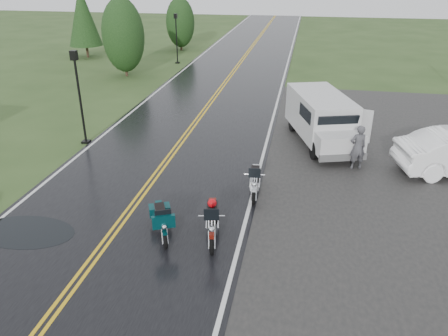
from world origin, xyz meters
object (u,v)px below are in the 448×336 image
(motorcycle_red, at_px, (212,235))
(person_at_van, at_px, (358,148))
(van_white, at_px, (316,135))
(motorcycle_silver, at_px, (254,189))
(lamp_post_near_left, at_px, (80,98))
(lamp_post_far_left, at_px, (177,39))
(motorcycle_teal, at_px, (164,232))

(motorcycle_red, bearing_deg, person_at_van, 45.04)
(motorcycle_red, height_order, van_white, van_white)
(motorcycle_silver, height_order, lamp_post_near_left, lamp_post_near_left)
(motorcycle_red, height_order, lamp_post_far_left, lamp_post_far_left)
(person_at_van, height_order, lamp_post_far_left, lamp_post_far_left)
(lamp_post_far_left, bearing_deg, lamp_post_near_left, -87.47)
(motorcycle_teal, xyz_separation_m, van_white, (4.11, 7.11, 0.50))
(motorcycle_teal, xyz_separation_m, lamp_post_far_left, (-6.75, 24.55, 1.34))
(lamp_post_far_left, bearing_deg, motorcycle_teal, -74.64)
(motorcycle_teal, bearing_deg, lamp_post_near_left, 105.91)
(motorcycle_red, xyz_separation_m, lamp_post_near_left, (-7.31, 7.14, 1.39))
(motorcycle_red, relative_size, motorcycle_silver, 1.05)
(motorcycle_red, distance_m, lamp_post_near_left, 10.32)
(van_white, distance_m, lamp_post_near_left, 10.14)
(person_at_van, distance_m, lamp_post_far_left, 21.93)
(motorcycle_red, xyz_separation_m, person_at_van, (4.35, 6.53, 0.22))
(motorcycle_silver, height_order, lamp_post_far_left, lamp_post_far_left)
(motorcycle_teal, bearing_deg, motorcycle_red, -24.38)
(motorcycle_silver, distance_m, van_white, 4.70)
(motorcycle_teal, distance_m, van_white, 8.23)
(motorcycle_teal, bearing_deg, lamp_post_far_left, 81.31)
(van_white, bearing_deg, lamp_post_near_left, 162.26)
(motorcycle_red, distance_m, motorcycle_silver, 2.99)
(lamp_post_near_left, bearing_deg, motorcycle_red, -44.32)
(van_white, xyz_separation_m, person_at_van, (1.58, -0.59, -0.20))
(person_at_van, distance_m, lamp_post_near_left, 11.74)
(motorcycle_silver, distance_m, person_at_van, 5.10)
(motorcycle_teal, xyz_separation_m, motorcycle_silver, (2.13, 2.87, 0.04))
(motorcycle_silver, relative_size, van_white, 0.39)
(motorcycle_red, distance_m, person_at_van, 7.85)
(motorcycle_teal, relative_size, lamp_post_near_left, 0.48)
(motorcycle_silver, height_order, person_at_van, person_at_van)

